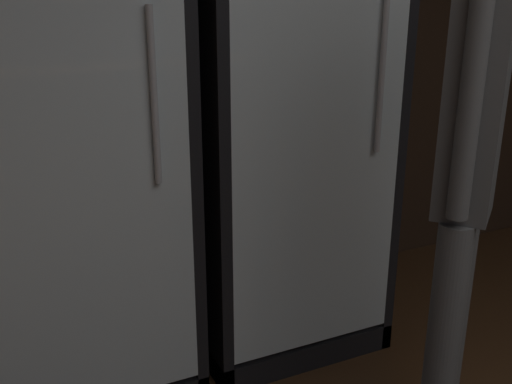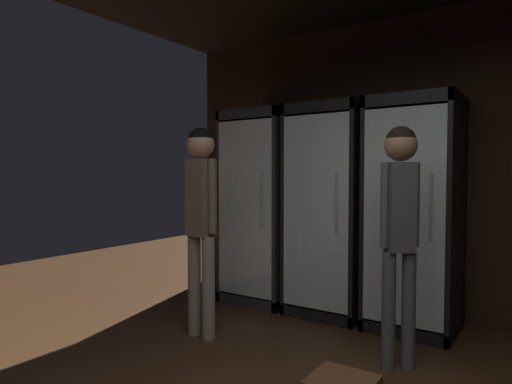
# 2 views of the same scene
# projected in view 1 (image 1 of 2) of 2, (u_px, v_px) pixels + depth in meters

# --- Properties ---
(cooler_left) EXTENTS (0.71, 0.70, 1.97)m
(cooler_left) POSITION_uv_depth(u_px,v_px,m) (57.00, 119.00, 2.02)
(cooler_left) COLOR black
(cooler_left) RESTS_ON ground
(cooler_center) EXTENTS (0.71, 0.70, 1.97)m
(cooler_center) POSITION_uv_depth(u_px,v_px,m) (269.00, 98.00, 2.33)
(cooler_center) COLOR black
(cooler_center) RESTS_ON ground
(shopper_far) EXTENTS (0.22, 0.22, 1.64)m
(shopper_far) POSITION_uv_depth(u_px,v_px,m) (473.00, 119.00, 1.57)
(shopper_far) COLOR #4C4C4C
(shopper_far) RESTS_ON ground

